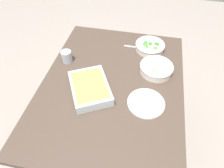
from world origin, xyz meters
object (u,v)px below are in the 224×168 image
at_px(spoon_by_stew, 152,62).
at_px(spoon_by_broccoli, 139,47).
at_px(drink_cup, 67,57).
at_px(side_plate, 146,103).
at_px(stew_bowl, 156,68).
at_px(broccoli_bowl, 150,46).
at_px(baking_dish, 90,88).

bearing_deg(spoon_by_stew, spoon_by_broccoli, 36.93).
height_order(drink_cup, side_plate, drink_cup).
distance_m(stew_bowl, spoon_by_stew, 0.10).
bearing_deg(spoon_by_stew, stew_bowl, -159.83).
bearing_deg(broccoli_bowl, spoon_by_broccoli, 88.89).
bearing_deg(spoon_by_broccoli, drink_cup, 117.98).
bearing_deg(side_plate, stew_bowl, -7.81).
xyz_separation_m(side_plate, spoon_by_broccoli, (0.52, 0.10, -0.00)).
relative_size(side_plate, spoon_by_broccoli, 1.26).
bearing_deg(baking_dish, spoon_by_stew, -45.95).
height_order(baking_dish, drink_cup, drink_cup).
height_order(stew_bowl, broccoli_bowl, broccoli_bowl).
distance_m(baking_dish, spoon_by_broccoli, 0.55).
bearing_deg(drink_cup, spoon_by_broccoli, -62.02).
height_order(broccoli_bowl, side_plate, broccoli_bowl).
bearing_deg(spoon_by_broccoli, spoon_by_stew, -143.07).
distance_m(drink_cup, spoon_by_stew, 0.60).
distance_m(baking_dish, spoon_by_stew, 0.49).
height_order(broccoli_bowl, drink_cup, drink_cup).
xyz_separation_m(stew_bowl, broccoli_bowl, (0.23, 0.06, -0.00)).
height_order(broccoli_bowl, spoon_by_broccoli, broccoli_bowl).
bearing_deg(stew_bowl, drink_cup, 91.86).
distance_m(spoon_by_stew, spoon_by_broccoli, 0.19).
xyz_separation_m(baking_dish, spoon_by_stew, (0.34, -0.36, -0.03)).
distance_m(stew_bowl, spoon_by_broccoli, 0.28).
xyz_separation_m(drink_cup, spoon_by_stew, (0.11, -0.59, -0.03)).
distance_m(broccoli_bowl, spoon_by_broccoli, 0.09).
distance_m(stew_bowl, broccoli_bowl, 0.24).
distance_m(drink_cup, spoon_by_broccoli, 0.54).
bearing_deg(drink_cup, broccoli_bowl, -65.72).
bearing_deg(baking_dish, stew_bowl, -56.34).
distance_m(baking_dish, side_plate, 0.35).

